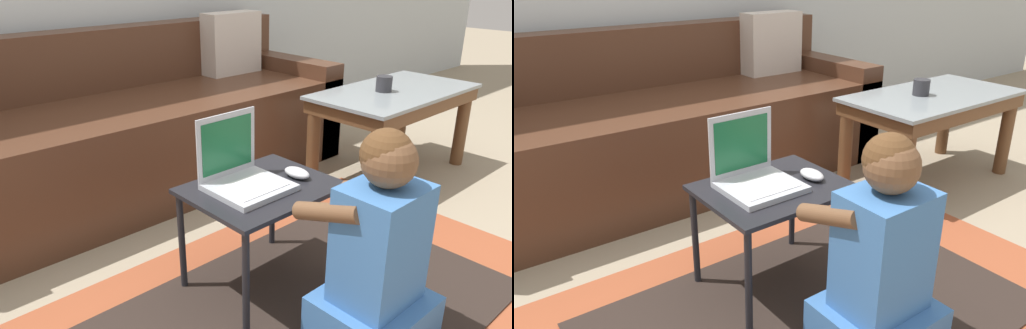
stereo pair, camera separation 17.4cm
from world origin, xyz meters
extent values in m
plane|color=gray|center=(0.00, 0.00, 0.00)|extent=(16.00, 16.00, 0.00)
cube|color=#9E4C2D|center=(-0.04, -0.17, 0.00)|extent=(1.99, 1.27, 0.01)
cube|color=#2D231E|center=(-0.04, -0.17, 0.01)|extent=(1.43, 0.92, 0.00)
cube|color=#4C2D1E|center=(0.11, 1.11, 0.24)|extent=(2.23, 0.81, 0.48)
cube|color=#4C2D1E|center=(0.11, 1.43, 0.64)|extent=(2.23, 0.18, 0.32)
cube|color=#4C2D1E|center=(1.14, 1.11, 0.28)|extent=(0.16, 0.81, 0.57)
cube|color=beige|center=(0.84, 1.27, 0.66)|extent=(0.36, 0.14, 0.36)
cube|color=gray|center=(1.21, 0.34, 0.47)|extent=(0.96, 0.50, 0.02)
cube|color=brown|center=(1.21, 0.34, 0.43)|extent=(0.92, 0.48, 0.07)
cylinder|color=brown|center=(0.78, 0.15, 0.23)|extent=(0.07, 0.07, 0.46)
cylinder|color=brown|center=(1.63, 0.15, 0.23)|extent=(0.07, 0.07, 0.46)
cylinder|color=brown|center=(0.78, 0.54, 0.23)|extent=(0.07, 0.07, 0.46)
cylinder|color=brown|center=(1.63, 0.54, 0.23)|extent=(0.07, 0.07, 0.46)
cube|color=black|center=(-0.04, 0.06, 0.39)|extent=(0.50, 0.39, 0.02)
cylinder|color=black|center=(-0.27, -0.11, 0.19)|extent=(0.02, 0.02, 0.38)
cylinder|color=black|center=(0.18, -0.11, 0.19)|extent=(0.02, 0.02, 0.38)
cylinder|color=black|center=(-0.27, 0.23, 0.19)|extent=(0.02, 0.02, 0.38)
cylinder|color=black|center=(0.18, 0.23, 0.19)|extent=(0.02, 0.02, 0.38)
cube|color=#B7BCC6|center=(-0.09, 0.06, 0.41)|extent=(0.25, 0.24, 0.02)
cube|color=silver|center=(-0.09, 0.04, 0.42)|extent=(0.21, 0.14, 0.00)
cube|color=#B7BCC6|center=(-0.09, 0.18, 0.53)|extent=(0.25, 0.01, 0.22)
cube|color=#196038|center=(-0.09, 0.18, 0.53)|extent=(0.22, 0.00, 0.18)
ellipsoid|color=silver|center=(0.10, 0.03, 0.42)|extent=(0.06, 0.11, 0.03)
cube|color=#3D70B2|center=(0.01, -0.39, 0.08)|extent=(0.33, 0.30, 0.16)
cube|color=#3D70B2|center=(0.01, -0.39, 0.35)|extent=(0.25, 0.20, 0.38)
sphere|color=brown|center=(0.01, -0.39, 0.61)|extent=(0.16, 0.16, 0.16)
sphere|color=brown|center=(0.01, -0.38, 0.63)|extent=(0.15, 0.15, 0.15)
cylinder|color=brown|center=(-0.10, -0.28, 0.45)|extent=(0.06, 0.24, 0.13)
cylinder|color=brown|center=(0.13, -0.28, 0.45)|extent=(0.06, 0.24, 0.13)
cylinder|color=#2D2D33|center=(1.13, 0.37, 0.52)|extent=(0.08, 0.08, 0.08)
camera|label=1|loc=(-1.11, -1.08, 1.12)|focal=35.00mm
camera|label=2|loc=(-0.97, -1.19, 1.12)|focal=35.00mm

